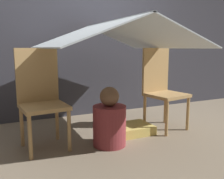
# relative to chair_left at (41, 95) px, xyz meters

# --- Properties ---
(ground_plane) EXTENTS (8.80, 8.80, 0.00)m
(ground_plane) POSITION_rel_chair_left_xyz_m (0.73, -0.15, -0.52)
(ground_plane) COLOR gray
(wall_back) EXTENTS (7.00, 0.05, 2.50)m
(wall_back) POSITION_rel_chair_left_xyz_m (0.73, 0.98, 0.73)
(wall_back) COLOR #3D3D47
(wall_back) RESTS_ON ground_plane
(chair_left) EXTENTS (0.46, 0.46, 0.98)m
(chair_left) POSITION_rel_chair_left_xyz_m (0.00, 0.00, 0.00)
(chair_left) COLOR tan
(chair_left) RESTS_ON ground_plane
(chair_right) EXTENTS (0.48, 0.48, 0.98)m
(chair_right) POSITION_rel_chair_left_xyz_m (1.43, -0.00, 0.00)
(chair_right) COLOR tan
(chair_right) RESTS_ON ground_plane
(sheet_canopy) EXTENTS (1.44, 1.53, 0.28)m
(sheet_canopy) POSITION_rel_chair_left_xyz_m (0.73, -0.09, 0.60)
(sheet_canopy) COLOR silver
(person_front) EXTENTS (0.33, 0.33, 0.60)m
(person_front) POSITION_rel_chair_left_xyz_m (0.61, -0.27, -0.27)
(person_front) COLOR maroon
(person_front) RESTS_ON ground_plane
(floor_cushion) EXTENTS (0.44, 0.35, 0.10)m
(floor_cushion) POSITION_rel_chair_left_xyz_m (0.99, -0.06, -0.47)
(floor_cushion) COLOR #E5CC66
(floor_cushion) RESTS_ON ground_plane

